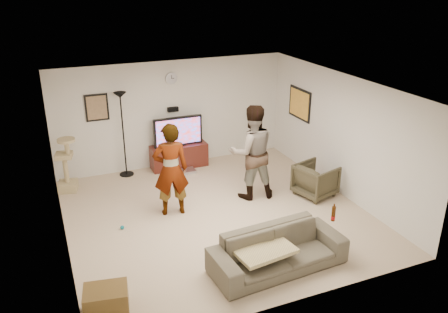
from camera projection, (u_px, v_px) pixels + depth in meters
name	position (u px, v px, depth m)	size (l,w,h in m)	color
floor	(216.00, 215.00, 8.84)	(5.50, 5.50, 0.02)	tan
ceiling	(216.00, 86.00, 7.89)	(5.50, 5.50, 0.02)	silver
wall_back	(172.00, 114.00, 10.72)	(5.50, 0.04, 2.50)	silver
wall_front	(294.00, 226.00, 6.02)	(5.50, 0.04, 2.50)	silver
wall_left	(58.00, 179.00, 7.38)	(0.04, 5.50, 2.50)	silver
wall_right	(341.00, 135.00, 9.35)	(0.04, 5.50, 2.50)	silver
wall_clock	(171.00, 78.00, 10.37)	(0.26, 0.26, 0.04)	silver
wall_speaker	(173.00, 109.00, 10.62)	(0.25, 0.10, 0.10)	black
picture_back	(97.00, 108.00, 9.96)	(0.42, 0.03, 0.52)	#7E6448
picture_right	(300.00, 104.00, 10.62)	(0.03, 0.78, 0.62)	gold
tv_stand	(179.00, 156.00, 10.89)	(1.33, 0.45, 0.56)	#3D1610
console_box	(187.00, 171.00, 10.66)	(0.40, 0.30, 0.07)	silver
tv	(178.00, 131.00, 10.66)	(1.15, 0.08, 0.68)	black
tv_screen	(179.00, 132.00, 10.62)	(1.06, 0.01, 0.60)	blue
floor_lamp	(123.00, 135.00, 10.20)	(0.32, 0.32, 1.94)	black
cat_tree	(65.00, 165.00, 9.59)	(0.38, 0.38, 1.18)	tan
person_left	(171.00, 170.00, 8.56)	(0.66, 0.44, 1.82)	#B6B6B6
person_right	(252.00, 152.00, 9.20)	(0.95, 0.74, 1.96)	#2E69A0
sofa	(278.00, 250.00, 7.14)	(2.15, 0.84, 0.63)	#4F493C
throw_blanket	(262.00, 248.00, 7.00)	(0.90, 0.70, 0.06)	#CCBA7E
beer_bottle	(333.00, 214.00, 7.33)	(0.06, 0.06, 0.25)	#3E1D05
armchair	(316.00, 180.00, 9.48)	(0.73, 0.75, 0.68)	#363222
side_table	(106.00, 301.00, 6.22)	(0.59, 0.44, 0.39)	brown
toy_ball	(122.00, 227.00, 8.32)	(0.07, 0.07, 0.07)	#0F6F80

